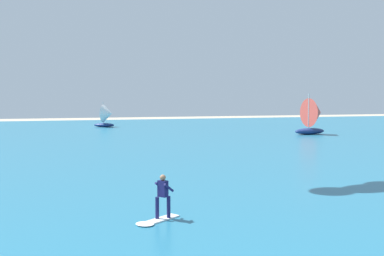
% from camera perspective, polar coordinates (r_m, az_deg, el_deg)
% --- Properties ---
extents(ocean, '(160.00, 90.00, 0.10)m').
position_cam_1_polar(ocean, '(51.86, -10.65, -1.32)').
color(ocean, '#236B89').
rests_on(ocean, ground).
extents(kitesurfer, '(1.94, 1.56, 1.67)m').
position_cam_1_polar(kitesurfer, '(16.68, -4.16, -9.62)').
color(kitesurfer, white).
rests_on(kitesurfer, ocean).
extents(sailboat_mid_left, '(3.59, 3.19, 4.00)m').
position_cam_1_polar(sailboat_mid_left, '(72.02, -10.74, 1.57)').
color(sailboat_mid_left, navy).
rests_on(sailboat_mid_left, ocean).
extents(sailboat_center_horizon, '(4.38, 3.73, 5.08)m').
position_cam_1_polar(sailboat_center_horizon, '(58.38, 15.20, 1.51)').
color(sailboat_center_horizon, navy).
rests_on(sailboat_center_horizon, ocean).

